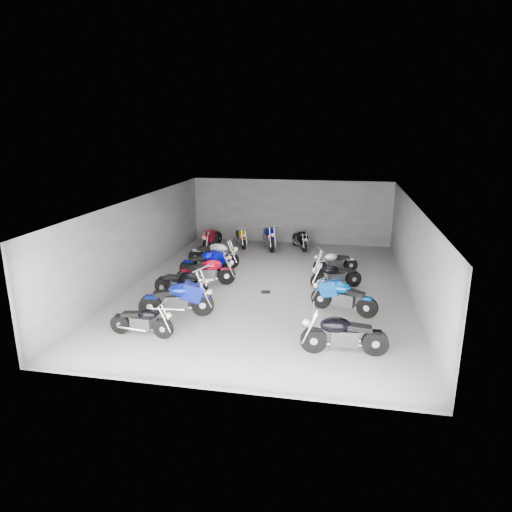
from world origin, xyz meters
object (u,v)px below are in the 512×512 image
(motorcycle_left_d, at_px, (207,272))
(motorcycle_back_b, at_px, (241,237))
(motorcycle_left_b, at_px, (177,299))
(motorcycle_right_a, at_px, (343,335))
(motorcycle_left_f, at_px, (214,254))
(motorcycle_left_a, at_px, (142,321))
(motorcycle_right_c, at_px, (343,297))
(motorcycle_back_a, at_px, (212,238))
(drain_grate, at_px, (266,292))
(motorcycle_back_d, at_px, (300,240))
(motorcycle_back_c, at_px, (269,237))
(motorcycle_right_f, at_px, (335,262))
(motorcycle_left_e, at_px, (207,263))
(motorcycle_right_e, at_px, (336,276))
(motorcycle_left_c, at_px, (183,285))

(motorcycle_left_d, xyz_separation_m, motorcycle_back_b, (-0.04, 6.03, -0.07))
(motorcycle_left_b, height_order, motorcycle_right_a, motorcycle_left_b)
(motorcycle_left_f, height_order, motorcycle_right_a, motorcycle_left_f)
(motorcycle_left_a, height_order, motorcycle_right_c, motorcycle_right_c)
(motorcycle_left_d, relative_size, motorcycle_back_a, 1.08)
(drain_grate, xyz_separation_m, motorcycle_left_a, (-2.83, -4.17, 0.45))
(motorcycle_left_b, relative_size, motorcycle_back_d, 1.30)
(motorcycle_left_b, distance_m, motorcycle_back_b, 8.94)
(motorcycle_back_c, bearing_deg, motorcycle_right_f, 115.14)
(motorcycle_left_d, distance_m, motorcycle_back_b, 6.03)
(motorcycle_left_e, bearing_deg, motorcycle_right_a, 27.13)
(motorcycle_right_c, relative_size, motorcycle_right_f, 1.18)
(motorcycle_left_e, distance_m, motorcycle_right_e, 5.09)
(drain_grate, bearing_deg, motorcycle_left_d, 173.34)
(motorcycle_left_d, height_order, motorcycle_right_f, motorcycle_left_d)
(motorcycle_left_c, height_order, motorcycle_left_e, motorcycle_left_c)
(motorcycle_left_a, distance_m, motorcycle_back_a, 10.01)
(motorcycle_right_a, distance_m, motorcycle_back_c, 10.97)
(motorcycle_left_d, xyz_separation_m, motorcycle_left_e, (-0.34, 1.18, -0.02))
(motorcycle_back_d, bearing_deg, motorcycle_right_f, 91.69)
(motorcycle_back_a, height_order, motorcycle_back_b, motorcycle_back_b)
(motorcycle_left_b, height_order, motorcycle_left_e, motorcycle_left_b)
(motorcycle_right_e, bearing_deg, motorcycle_left_c, 93.24)
(motorcycle_right_c, bearing_deg, motorcycle_left_b, 124.34)
(motorcycle_right_a, xyz_separation_m, motorcycle_back_a, (-6.41, 9.99, -0.08))
(drain_grate, relative_size, motorcycle_left_a, 0.17)
(motorcycle_left_a, relative_size, motorcycle_back_a, 0.99)
(motorcycle_left_f, distance_m, motorcycle_right_e, 5.39)
(motorcycle_left_b, bearing_deg, motorcycle_back_d, 146.91)
(motorcycle_right_c, bearing_deg, motorcycle_right_e, 27.20)
(motorcycle_right_a, bearing_deg, motorcycle_right_f, -1.89)
(motorcycle_right_a, distance_m, motorcycle_back_b, 11.65)
(drain_grate, relative_size, motorcycle_back_a, 0.16)
(motorcycle_left_d, relative_size, motorcycle_left_e, 1.01)
(motorcycle_left_a, bearing_deg, motorcycle_back_d, 164.50)
(motorcycle_left_b, distance_m, motorcycle_left_f, 5.31)
(motorcycle_left_b, bearing_deg, motorcycle_right_a, 58.34)
(motorcycle_back_c, bearing_deg, motorcycle_back_b, -24.44)
(motorcycle_left_b, xyz_separation_m, motorcycle_left_f, (-0.33, 5.30, -0.01))
(motorcycle_left_f, bearing_deg, motorcycle_right_e, 79.32)
(drain_grate, xyz_separation_m, motorcycle_back_a, (-3.66, 5.80, 0.46))
(motorcycle_left_e, xyz_separation_m, motorcycle_right_f, (5.00, 1.36, -0.06))
(motorcycle_right_a, distance_m, motorcycle_right_e, 5.16)
(motorcycle_back_a, relative_size, motorcycle_back_b, 1.06)
(motorcycle_back_a, bearing_deg, motorcycle_left_a, 104.05)
(motorcycle_left_c, relative_size, motorcycle_back_a, 1.16)
(motorcycle_left_b, xyz_separation_m, motorcycle_left_d, (0.06, 2.91, -0.03))
(motorcycle_right_a, relative_size, motorcycle_back_a, 1.18)
(motorcycle_right_c, relative_size, motorcycle_back_a, 1.09)
(motorcycle_left_b, height_order, motorcycle_left_c, motorcycle_left_b)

